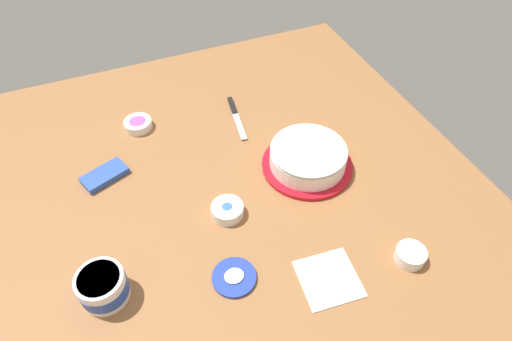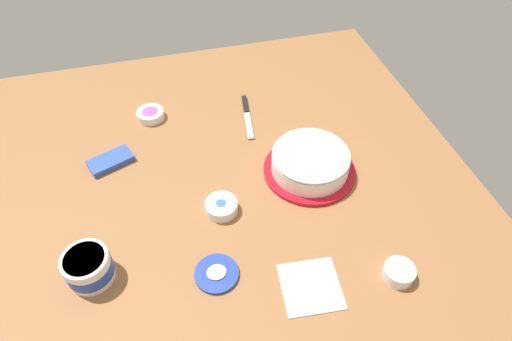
{
  "view_description": "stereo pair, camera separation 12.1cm",
  "coord_description": "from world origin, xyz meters",
  "views": [
    {
      "loc": [
        0.26,
        0.85,
        1.02
      ],
      "look_at": [
        -0.09,
        0.01,
        0.04
      ],
      "focal_mm": 30.3,
      "sensor_mm": 36.0,
      "label": 1
    },
    {
      "loc": [
        0.14,
        0.89,
        1.02
      ],
      "look_at": [
        -0.09,
        0.01,
        0.04
      ],
      "focal_mm": 30.3,
      "sensor_mm": 36.0,
      "label": 2
    }
  ],
  "objects": [
    {
      "name": "ground_plane",
      "position": [
        0.0,
        0.0,
        0.0
      ],
      "size": [
        1.54,
        1.54,
        0.0
      ],
      "primitive_type": "plane",
      "color": "#936038"
    },
    {
      "name": "frosted_cake",
      "position": [
        -0.26,
        0.03,
        0.04
      ],
      "size": [
        0.29,
        0.29,
        0.09
      ],
      "color": "red",
      "rests_on": "ground_plane"
    },
    {
      "name": "frosting_tub",
      "position": [
        0.41,
        0.23,
        0.04
      ],
      "size": [
        0.12,
        0.12,
        0.09
      ],
      "color": "white",
      "rests_on": "ground_plane"
    },
    {
      "name": "frosting_tub_lid",
      "position": [
        0.09,
        0.31,
        0.01
      ],
      "size": [
        0.12,
        0.12,
        0.02
      ],
      "color": "#233DAD",
      "rests_on": "ground_plane"
    },
    {
      "name": "spreading_knife",
      "position": [
        -0.14,
        -0.3,
        0.01
      ],
      "size": [
        0.05,
        0.24,
        0.01
      ],
      "color": "silver",
      "rests_on": "ground_plane"
    },
    {
      "name": "sprinkle_bowl_pink",
      "position": [
        -0.36,
        0.44,
        0.02
      ],
      "size": [
        0.08,
        0.08,
        0.04
      ],
      "color": "white",
      "rests_on": "ground_plane"
    },
    {
      "name": "sprinkle_bowl_blue",
      "position": [
        0.04,
        0.11,
        0.02
      ],
      "size": [
        0.1,
        0.1,
        0.04
      ],
      "color": "white",
      "rests_on": "ground_plane"
    },
    {
      "name": "sprinkle_bowl_rainbow",
      "position": [
        0.2,
        -0.37,
        0.02
      ],
      "size": [
        0.1,
        0.1,
        0.03
      ],
      "color": "white",
      "rests_on": "ground_plane"
    },
    {
      "name": "candy_box_lower",
      "position": [
        0.35,
        -0.18,
        0.01
      ],
      "size": [
        0.16,
        0.12,
        0.02
      ],
      "primitive_type": "cube",
      "rotation": [
        0.0,
        0.0,
        0.37
      ],
      "color": "#2D51B2",
      "rests_on": "ground_plane"
    },
    {
      "name": "paper_napkin",
      "position": [
        -0.13,
        0.41,
        0.0
      ],
      "size": [
        0.16,
        0.16,
        0.01
      ],
      "primitive_type": "cube",
      "rotation": [
        0.0,
        0.0,
        -0.09
      ],
      "color": "white",
      "rests_on": "ground_plane"
    }
  ]
}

